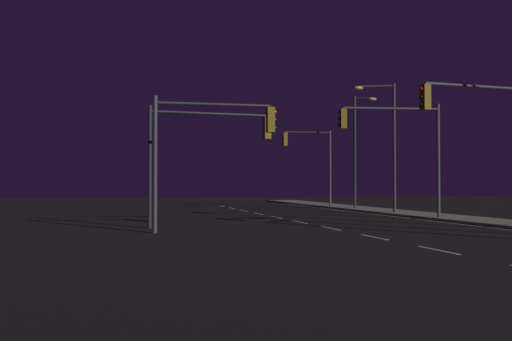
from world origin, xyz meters
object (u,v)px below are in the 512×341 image
at_px(traffic_light_far_left, 310,152).
at_px(street_lamp_across_street, 358,141).
at_px(traffic_light_near_left, 208,141).
at_px(street_lamp_mid_block, 387,134).
at_px(traffic_light_mid_left, 478,122).
at_px(traffic_light_mid_right, 212,136).
at_px(traffic_light_far_center, 395,136).

height_order(traffic_light_far_left, street_lamp_across_street, street_lamp_across_street).
xyz_separation_m(traffic_light_near_left, street_lamp_mid_block, (11.60, 7.17, 1.08)).
bearing_deg(traffic_light_near_left, traffic_light_mid_left, -24.00).
height_order(traffic_light_far_left, street_lamp_mid_block, street_lamp_mid_block).
height_order(traffic_light_mid_left, street_lamp_mid_block, street_lamp_mid_block).
relative_size(traffic_light_far_left, street_lamp_mid_block, 0.75).
xyz_separation_m(traffic_light_mid_right, street_lamp_across_street, (12.84, 16.22, 1.12)).
relative_size(traffic_light_mid_right, street_lamp_across_street, 0.65).
relative_size(traffic_light_mid_right, traffic_light_mid_left, 0.88).
relative_size(traffic_light_mid_left, street_lamp_mid_block, 0.76).
xyz_separation_m(traffic_light_far_center, street_lamp_mid_block, (2.09, 5.06, 0.53)).
bearing_deg(traffic_light_mid_right, street_lamp_mid_block, 39.55).
distance_m(traffic_light_near_left, street_lamp_mid_block, 13.68).
xyz_separation_m(traffic_light_mid_right, traffic_light_far_center, (9.81, 4.76, 0.56)).
bearing_deg(traffic_light_far_left, traffic_light_far_center, -92.28).
bearing_deg(traffic_light_near_left, traffic_light_far_left, 58.61).
xyz_separation_m(traffic_light_far_left, traffic_light_mid_right, (-10.39, -19.19, -0.52)).
height_order(traffic_light_mid_right, traffic_light_near_left, traffic_light_mid_right).
bearing_deg(traffic_light_near_left, street_lamp_mid_block, 31.70).
relative_size(traffic_light_near_left, traffic_light_mid_left, 0.94).
xyz_separation_m(traffic_light_mid_right, traffic_light_near_left, (0.30, 2.66, 0.01)).
relative_size(traffic_light_far_left, traffic_light_mid_right, 1.13).
height_order(traffic_light_far_center, street_lamp_mid_block, street_lamp_mid_block).
bearing_deg(traffic_light_near_left, street_lamp_across_street, 47.24).
height_order(traffic_light_mid_right, traffic_light_mid_left, traffic_light_mid_left).
relative_size(traffic_light_far_left, traffic_light_near_left, 1.06).
bearing_deg(street_lamp_mid_block, traffic_light_far_left, 99.18).
height_order(traffic_light_near_left, street_lamp_across_street, street_lamp_across_street).
relative_size(traffic_light_mid_right, traffic_light_far_center, 0.90).
bearing_deg(traffic_light_mid_left, traffic_light_far_left, 88.98).
relative_size(traffic_light_far_left, traffic_light_mid_left, 1.00).
xyz_separation_m(traffic_light_far_left, traffic_light_mid_left, (-0.37, -20.86, 0.07)).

